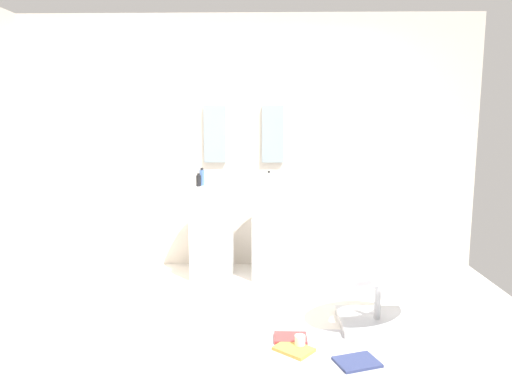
{
  "coord_description": "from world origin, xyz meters",
  "views": [
    {
      "loc": [
        0.24,
        -3.33,
        1.55
      ],
      "look_at": [
        0.15,
        0.55,
        0.95
      ],
      "focal_mm": 33.26,
      "sensor_mm": 36.0,
      "label": 1
    }
  ],
  "objects_px": {
    "soap_bottle_white": "(269,178)",
    "soap_bottle_blue": "(202,177)",
    "pedestal_sink_left": "(212,230)",
    "pedestal_sink_right": "(273,231)",
    "magazine_ochre": "(294,349)",
    "soap_bottle_black": "(199,180)",
    "magazine_red": "(290,338)",
    "magazine_navy": "(357,362)",
    "coffee_mug": "(300,342)",
    "lounge_chair": "(378,281)"
  },
  "relations": [
    {
      "from": "magazine_red",
      "to": "magazine_navy",
      "type": "bearing_deg",
      "value": -37.26
    },
    {
      "from": "magazine_navy",
      "to": "pedestal_sink_right",
      "type": "bearing_deg",
      "value": 87.41
    },
    {
      "from": "pedestal_sink_left",
      "to": "lounge_chair",
      "type": "distance_m",
      "value": 1.8
    },
    {
      "from": "coffee_mug",
      "to": "soap_bottle_blue",
      "type": "bearing_deg",
      "value": 118.87
    },
    {
      "from": "magazine_red",
      "to": "soap_bottle_blue",
      "type": "relative_size",
      "value": 1.33
    },
    {
      "from": "magazine_navy",
      "to": "soap_bottle_blue",
      "type": "bearing_deg",
      "value": 105.29
    },
    {
      "from": "coffee_mug",
      "to": "pedestal_sink_right",
      "type": "bearing_deg",
      "value": 96.23
    },
    {
      "from": "lounge_chair",
      "to": "coffee_mug",
      "type": "distance_m",
      "value": 0.78
    },
    {
      "from": "pedestal_sink_left",
      "to": "magazine_red",
      "type": "distance_m",
      "value": 1.64
    },
    {
      "from": "lounge_chair",
      "to": "soap_bottle_black",
      "type": "height_order",
      "value": "soap_bottle_black"
    },
    {
      "from": "soap_bottle_blue",
      "to": "pedestal_sink_left",
      "type": "bearing_deg",
      "value": -17.85
    },
    {
      "from": "magazine_red",
      "to": "soap_bottle_black",
      "type": "xyz_separation_m",
      "value": [
        -0.83,
        1.39,
        0.94
      ]
    },
    {
      "from": "magazine_ochre",
      "to": "coffee_mug",
      "type": "xyz_separation_m",
      "value": [
        0.04,
        0.04,
        0.03
      ]
    },
    {
      "from": "lounge_chair",
      "to": "soap_bottle_white",
      "type": "xyz_separation_m",
      "value": [
        -0.81,
        1.26,
        0.62
      ]
    },
    {
      "from": "lounge_chair",
      "to": "magazine_ochre",
      "type": "xyz_separation_m",
      "value": [
        -0.65,
        -0.43,
        -0.33
      ]
    },
    {
      "from": "soap_bottle_blue",
      "to": "soap_bottle_black",
      "type": "relative_size",
      "value": 1.36
    },
    {
      "from": "magazine_navy",
      "to": "coffee_mug",
      "type": "height_order",
      "value": "coffee_mug"
    },
    {
      "from": "pedestal_sink_right",
      "to": "soap_bottle_blue",
      "type": "height_order",
      "value": "soap_bottle_blue"
    },
    {
      "from": "pedestal_sink_right",
      "to": "magazine_ochre",
      "type": "bearing_deg",
      "value": -85.5
    },
    {
      "from": "soap_bottle_black",
      "to": "soap_bottle_white",
      "type": "bearing_deg",
      "value": 11.44
    },
    {
      "from": "soap_bottle_blue",
      "to": "soap_bottle_black",
      "type": "height_order",
      "value": "soap_bottle_blue"
    },
    {
      "from": "coffee_mug",
      "to": "soap_bottle_blue",
      "type": "xyz_separation_m",
      "value": [
        -0.86,
        1.56,
        0.93
      ]
    },
    {
      "from": "pedestal_sink_left",
      "to": "soap_bottle_blue",
      "type": "relative_size",
      "value": 5.8
    },
    {
      "from": "soap_bottle_blue",
      "to": "magazine_red",
      "type": "bearing_deg",
      "value": -60.9
    },
    {
      "from": "pedestal_sink_left",
      "to": "pedestal_sink_right",
      "type": "height_order",
      "value": "same"
    },
    {
      "from": "pedestal_sink_left",
      "to": "magazine_ochre",
      "type": "xyz_separation_m",
      "value": [
        0.72,
        -1.58,
        -0.44
      ]
    },
    {
      "from": "magazine_ochre",
      "to": "soap_bottle_black",
      "type": "height_order",
      "value": "soap_bottle_black"
    },
    {
      "from": "lounge_chair",
      "to": "magazine_navy",
      "type": "relative_size",
      "value": 3.92
    },
    {
      "from": "pedestal_sink_left",
      "to": "lounge_chair",
      "type": "xyz_separation_m",
      "value": [
        1.37,
        -1.15,
        -0.11
      ]
    },
    {
      "from": "lounge_chair",
      "to": "coffee_mug",
      "type": "bearing_deg",
      "value": -147.82
    },
    {
      "from": "coffee_mug",
      "to": "magazine_ochre",
      "type": "bearing_deg",
      "value": -133.88
    },
    {
      "from": "coffee_mug",
      "to": "soap_bottle_blue",
      "type": "relative_size",
      "value": 0.51
    },
    {
      "from": "pedestal_sink_right",
      "to": "coffee_mug",
      "type": "distance_m",
      "value": 1.59
    },
    {
      "from": "magazine_red",
      "to": "soap_bottle_black",
      "type": "height_order",
      "value": "soap_bottle_black"
    },
    {
      "from": "pedestal_sink_left",
      "to": "coffee_mug",
      "type": "relative_size",
      "value": 11.4
    },
    {
      "from": "pedestal_sink_right",
      "to": "lounge_chair",
      "type": "bearing_deg",
      "value": -56.06
    },
    {
      "from": "pedestal_sink_left",
      "to": "soap_bottle_white",
      "type": "relative_size",
      "value": 7.32
    },
    {
      "from": "magazine_red",
      "to": "soap_bottle_blue",
      "type": "bearing_deg",
      "value": 119.84
    },
    {
      "from": "coffee_mug",
      "to": "magazine_red",
      "type": "bearing_deg",
      "value": 116.01
    },
    {
      "from": "soap_bottle_blue",
      "to": "soap_bottle_black",
      "type": "distance_m",
      "value": 0.07
    },
    {
      "from": "pedestal_sink_right",
      "to": "lounge_chair",
      "type": "xyz_separation_m",
      "value": [
        0.77,
        -1.15,
        -0.11
      ]
    },
    {
      "from": "pedestal_sink_left",
      "to": "magazine_navy",
      "type": "bearing_deg",
      "value": -57.21
    },
    {
      "from": "magazine_red",
      "to": "magazine_navy",
      "type": "xyz_separation_m",
      "value": [
        0.41,
        -0.32,
        -0.0
      ]
    },
    {
      "from": "lounge_chair",
      "to": "coffee_mug",
      "type": "relative_size",
      "value": 11.79
    },
    {
      "from": "pedestal_sink_left",
      "to": "pedestal_sink_right",
      "type": "bearing_deg",
      "value": 0.0
    },
    {
      "from": "pedestal_sink_right",
      "to": "soap_bottle_white",
      "type": "xyz_separation_m",
      "value": [
        -0.04,
        0.11,
        0.51
      ]
    },
    {
      "from": "coffee_mug",
      "to": "soap_bottle_white",
      "type": "bearing_deg",
      "value": 97.17
    },
    {
      "from": "soap_bottle_white",
      "to": "soap_bottle_blue",
      "type": "bearing_deg",
      "value": -173.09
    },
    {
      "from": "magazine_red",
      "to": "soap_bottle_white",
      "type": "xyz_separation_m",
      "value": [
        -0.15,
        1.53,
        0.94
      ]
    },
    {
      "from": "pedestal_sink_right",
      "to": "soap_bottle_black",
      "type": "distance_m",
      "value": 0.88
    }
  ]
}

